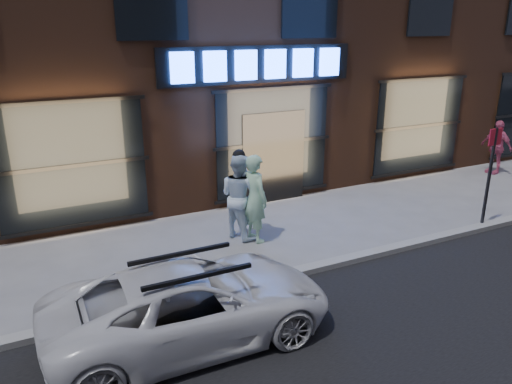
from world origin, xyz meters
TOP-DOWN VIEW (x-y plane):
  - ground at (0.00, 0.00)m, footprint 90.00×90.00m
  - curb at (0.00, 0.00)m, footprint 60.00×0.25m
  - storefront_building at (-0.00, 7.99)m, footprint 30.20×8.28m
  - man_bowtie at (-1.57, 1.82)m, footprint 0.58×0.78m
  - man_cap at (-1.78, 2.15)m, footprint 1.03×1.14m
  - passerby at (7.58, 3.15)m, footprint 0.55×1.04m
  - white_suv at (-4.03, -1.03)m, footprint 4.32×2.02m
  - sign_post at (3.53, 0.10)m, footprint 0.38×0.08m

SIDE VIEW (x-z plane):
  - ground at x=0.00m, z-range 0.00..0.00m
  - curb at x=0.00m, z-range 0.00..0.12m
  - white_suv at x=-4.03m, z-range 0.00..1.19m
  - passerby at x=7.58m, z-range 0.00..1.69m
  - man_cap at x=-1.78m, z-range 0.00..1.92m
  - man_bowtie at x=-1.57m, z-range 0.00..1.95m
  - sign_post at x=3.53m, z-range 0.25..2.63m
  - storefront_building at x=0.00m, z-range 0.00..10.30m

